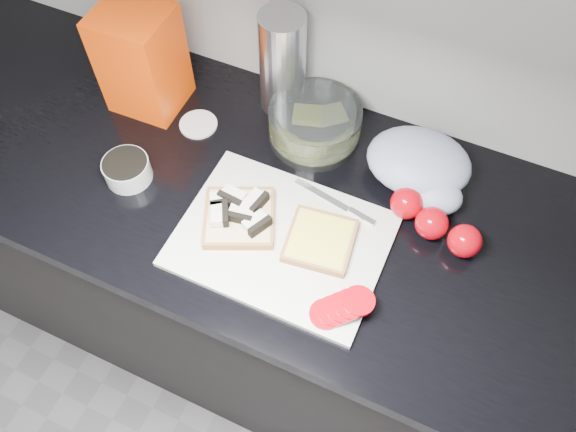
# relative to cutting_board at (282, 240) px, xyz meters

# --- Properties ---
(base_cabinet) EXTENTS (3.50, 0.60, 0.86)m
(base_cabinet) POSITION_rel_cutting_board_xyz_m (-0.05, 0.10, -0.48)
(base_cabinet) COLOR black
(base_cabinet) RESTS_ON ground
(countertop) EXTENTS (3.50, 0.64, 0.04)m
(countertop) POSITION_rel_cutting_board_xyz_m (-0.05, 0.10, -0.03)
(countertop) COLOR black
(countertop) RESTS_ON base_cabinet
(cutting_board) EXTENTS (0.40, 0.30, 0.01)m
(cutting_board) POSITION_rel_cutting_board_xyz_m (0.00, 0.00, 0.00)
(cutting_board) COLOR silver
(cutting_board) RESTS_ON countertop
(bread_left) EXTENTS (0.19, 0.19, 0.04)m
(bread_left) POSITION_rel_cutting_board_xyz_m (-0.10, 0.01, 0.02)
(bread_left) COLOR #CCBC8F
(bread_left) RESTS_ON cutting_board
(bread_right) EXTENTS (0.15, 0.15, 0.02)m
(bread_right) POSITION_rel_cutting_board_xyz_m (0.07, 0.02, 0.01)
(bread_right) COLOR #CCBC8F
(bread_right) RESTS_ON cutting_board
(tomato_slices) EXTENTS (0.12, 0.11, 0.03)m
(tomato_slices) POSITION_rel_cutting_board_xyz_m (0.16, -0.09, 0.02)
(tomato_slices) COLOR #AE040E
(tomato_slices) RESTS_ON cutting_board
(knife) EXTENTS (0.19, 0.05, 0.01)m
(knife) POSITION_rel_cutting_board_xyz_m (0.09, 0.12, 0.01)
(knife) COLOR silver
(knife) RESTS_ON cutting_board
(seed_tub) EXTENTS (0.10, 0.10, 0.05)m
(seed_tub) POSITION_rel_cutting_board_xyz_m (-0.36, 0.01, 0.02)
(seed_tub) COLOR #AEB4B4
(seed_tub) RESTS_ON countertop
(tub_lid) EXTENTS (0.10, 0.10, 0.01)m
(tub_lid) POSITION_rel_cutting_board_xyz_m (-0.30, 0.20, -0.00)
(tub_lid) COLOR silver
(tub_lid) RESTS_ON countertop
(glass_bowl) EXTENTS (0.20, 0.20, 0.08)m
(glass_bowl) POSITION_rel_cutting_board_xyz_m (-0.05, 0.27, 0.04)
(glass_bowl) COLOR silver
(glass_bowl) RESTS_ON countertop
(bread_bag) EXTENTS (0.15, 0.14, 0.24)m
(bread_bag) POSITION_rel_cutting_board_xyz_m (-0.43, 0.22, 0.11)
(bread_bag) COLOR #FF3004
(bread_bag) RESTS_ON countertop
(steel_canister) EXTENTS (0.10, 0.10, 0.24)m
(steel_canister) POSITION_rel_cutting_board_xyz_m (-0.15, 0.34, 0.11)
(steel_canister) COLOR silver
(steel_canister) RESTS_ON countertop
(grocery_bag) EXTENTS (0.23, 0.20, 0.09)m
(grocery_bag) POSITION_rel_cutting_board_xyz_m (0.20, 0.25, 0.04)
(grocery_bag) COLOR #979FBA
(grocery_bag) RESTS_ON countertop
(whole_tomatoes) EXTENTS (0.19, 0.10, 0.07)m
(whole_tomatoes) POSITION_rel_cutting_board_xyz_m (0.26, 0.14, 0.03)
(whole_tomatoes) COLOR #AE040E
(whole_tomatoes) RESTS_ON countertop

